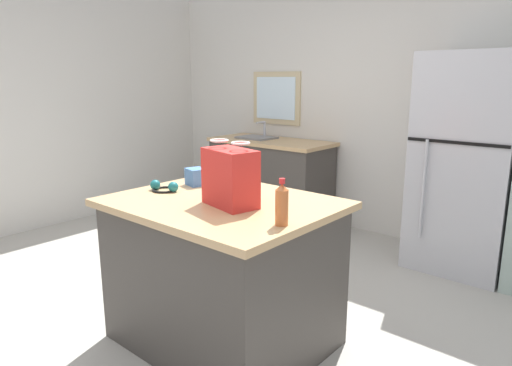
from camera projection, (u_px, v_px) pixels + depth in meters
The scene contains 10 objects.
ground at pixel (200, 326), 2.96m from camera, with size 6.82×6.82×0.00m, color #ADA89E.
back_wall at pixel (381, 107), 4.54m from camera, with size 5.68×0.13×2.59m.
left_wall at pixel (0, 107), 4.47m from camera, with size 0.10×5.01×2.59m.
kitchen_island at pixel (223, 272), 2.71m from camera, with size 1.25×1.00×0.89m.
refrigerator at pixel (467, 164), 3.71m from camera, with size 0.76×0.70×1.78m.
sink_counter at pixel (270, 179), 5.15m from camera, with size 1.40×0.63×1.09m.
shopping_bag at pixel (230, 177), 2.47m from camera, with size 0.35×0.25×0.36m.
small_box at pixel (196, 177), 2.98m from camera, with size 0.13×0.11×0.11m, color #4775B7.
bottle at pixel (282, 204), 2.15m from camera, with size 0.06×0.06×0.23m.
ear_defenders at pixel (164, 187), 2.83m from camera, with size 0.19×0.19×0.06m.
Camera 1 is at (2.02, -1.80, 1.57)m, focal length 31.92 mm.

